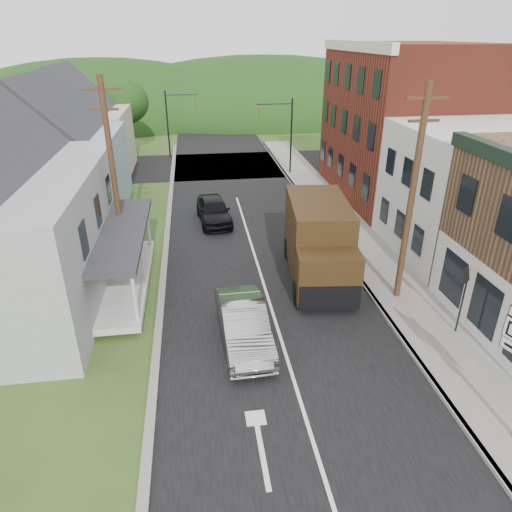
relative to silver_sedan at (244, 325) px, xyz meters
name	(u,v)px	position (x,y,z in m)	size (l,w,h in m)	color
ground	(287,360)	(1.39, -1.22, -0.78)	(120.00, 120.00, 0.00)	#2D4719
road	(251,244)	(1.39, 8.78, -0.78)	(9.00, 90.00, 0.02)	black
cross_road	(226,165)	(1.39, 25.78, -0.78)	(60.00, 9.00, 0.02)	black
sidewalk_right	(366,252)	(7.29, 6.78, -0.70)	(2.80, 55.00, 0.15)	slate
curb_right	(342,254)	(5.94, 6.78, -0.70)	(0.20, 55.00, 0.15)	slate
curb_left	(164,265)	(-3.26, 6.78, -0.72)	(0.30, 55.00, 0.12)	slate
storefront_white	(480,193)	(12.69, 6.28, 2.47)	(8.00, 7.00, 6.50)	silver
storefront_red	(404,124)	(12.69, 15.78, 4.22)	(8.00, 12.00, 10.00)	maroon
house_blue	(62,155)	(-9.61, 15.78, 2.92)	(7.14, 8.16, 7.28)	#8AAABC
house_cream	(82,128)	(-10.11, 24.78, 2.92)	(7.14, 8.16, 7.28)	#C0B894
utility_pole_right	(412,197)	(6.99, 2.28, 3.88)	(1.60, 0.26, 9.00)	#472D19
utility_pole_left	(114,177)	(-5.11, 6.78, 3.88)	(1.60, 0.26, 9.00)	#472D19
traffic_signal_right	(283,128)	(5.70, 22.28, 2.98)	(2.87, 0.20, 6.00)	black
traffic_signal_left	(175,116)	(-2.91, 29.28, 2.98)	(2.87, 0.20, 6.00)	black
tree_left_d	(122,102)	(-7.61, 30.78, 4.11)	(4.80, 4.80, 6.94)	#382616
forested_ridge	(211,115)	(1.39, 53.78, -0.78)	(90.00, 30.00, 16.00)	black
silver_sedan	(244,325)	(0.00, 0.00, 0.00)	(1.65, 4.72, 1.55)	#A3A3A7
dark_sedan	(214,210)	(-0.44, 12.35, 0.00)	(1.83, 4.54, 1.55)	black
delivery_van	(319,242)	(4.01, 4.60, 1.06)	(3.30, 6.72, 3.62)	black
warning_sign	(464,290)	(8.11, -0.61, 1.21)	(0.23, 0.77, 2.88)	black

